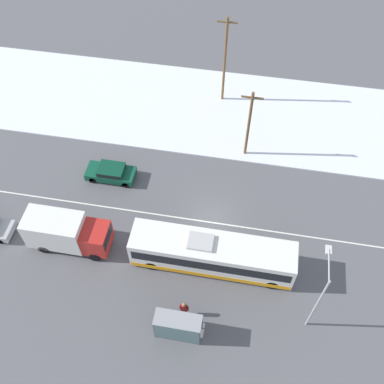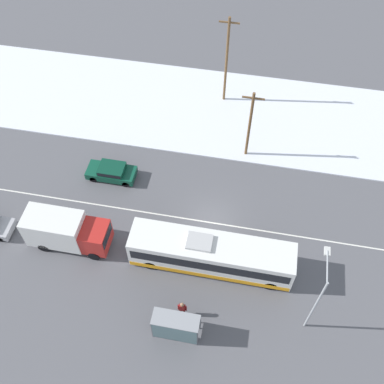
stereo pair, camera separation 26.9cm
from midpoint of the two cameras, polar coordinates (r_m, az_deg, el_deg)
The scene contains 11 objects.
ground_plane at distance 36.16m, azimuth 2.68°, elevation -3.91°, with size 120.00×120.00×0.00m, color #56565B.
snow_lot at distance 44.36m, azimuth 5.34°, elevation 9.94°, with size 80.00×11.95×0.12m.
lane_marking_center at distance 36.15m, azimuth 2.68°, elevation -3.91°, with size 60.00×0.12×0.00m.
city_bus at distance 32.94m, azimuth 2.69°, elevation -7.89°, with size 11.90×2.57×3.13m.
box_truck at distance 34.95m, azimuth -15.54°, elevation -4.74°, with size 6.25×2.30×3.16m.
sedan_car at distance 38.90m, azimuth -9.98°, elevation 2.59°, with size 4.16×1.80×1.32m.
pedestrian_at_stop at distance 31.61m, azimuth -0.99°, elevation -14.51°, with size 0.64×0.28×1.78m.
bus_shelter at distance 30.51m, azimuth -1.90°, elevation -16.83°, with size 3.12×1.20×2.40m.
streetlamp at distance 29.64m, azimuth 16.02°, elevation -12.13°, with size 0.36×2.58×6.74m.
utility_pole_roadside at distance 38.17m, azimuth 7.54°, elevation 8.50°, with size 1.80×0.24×7.11m.
utility_pole_snowlot at distance 42.82m, azimuth 4.60°, elevation 16.33°, with size 1.80×0.24×9.06m.
Camera 2 is at (2.10, -19.52, 30.36)m, focal length 42.00 mm.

